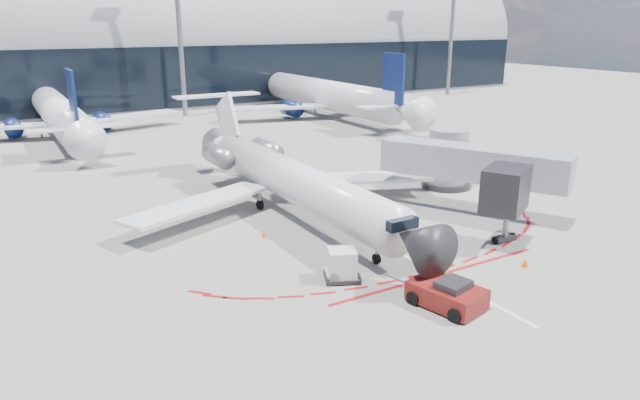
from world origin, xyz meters
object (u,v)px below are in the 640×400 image
pushback_tug (447,294)px  ramp_worker (443,276)px  uld_container (342,265)px  regional_jet (287,177)px

pushback_tug → ramp_worker: bearing=41.4°
ramp_worker → uld_container: size_ratio=0.71×
pushback_tug → ramp_worker: (0.93, 1.33, 0.19)m
regional_jet → uld_container: size_ratio=13.08×
ramp_worker → uld_container: 5.20m
regional_jet → uld_container: bearing=-103.6°
regional_jet → ramp_worker: size_ratio=18.36×
regional_jet → uld_container: (-2.82, -11.62, -1.65)m
regional_jet → pushback_tug: bearing=-90.2°
ramp_worker → uld_container: bearing=-41.2°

